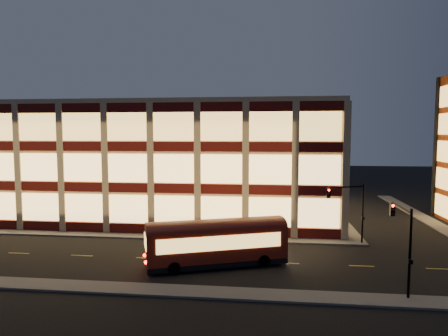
# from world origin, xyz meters

# --- Properties ---
(ground) EXTENTS (200.00, 200.00, 0.00)m
(ground) POSITION_xyz_m (0.00, 0.00, 0.00)
(ground) COLOR black
(ground) RESTS_ON ground
(sidewalk_office_south) EXTENTS (54.00, 2.00, 0.15)m
(sidewalk_office_south) POSITION_xyz_m (-3.00, 1.00, 0.07)
(sidewalk_office_south) COLOR #514F4C
(sidewalk_office_south) RESTS_ON ground
(sidewalk_office_east) EXTENTS (2.00, 30.00, 0.15)m
(sidewalk_office_east) POSITION_xyz_m (23.00, 17.00, 0.07)
(sidewalk_office_east) COLOR #514F4C
(sidewalk_office_east) RESTS_ON ground
(sidewalk_tower_west) EXTENTS (2.00, 30.00, 0.15)m
(sidewalk_tower_west) POSITION_xyz_m (34.00, 17.00, 0.07)
(sidewalk_tower_west) COLOR #514F4C
(sidewalk_tower_west) RESTS_ON ground
(sidewalk_near) EXTENTS (100.00, 2.00, 0.15)m
(sidewalk_near) POSITION_xyz_m (0.00, -13.00, 0.07)
(sidewalk_near) COLOR #514F4C
(sidewalk_near) RESTS_ON ground
(office_building) EXTENTS (50.45, 30.45, 14.50)m
(office_building) POSITION_xyz_m (-2.91, 16.91, 7.25)
(office_building) COLOR tan
(office_building) RESTS_ON ground
(traffic_signal_far) EXTENTS (3.79, 1.87, 6.00)m
(traffic_signal_far) POSITION_xyz_m (22.21, 0.24, 4.11)
(traffic_signal_far) COLOR black
(traffic_signal_far) RESTS_ON ground
(traffic_signal_near) EXTENTS (0.32, 4.45, 6.00)m
(traffic_signal_near) POSITION_xyz_m (23.50, -11.03, 4.13)
(traffic_signal_near) COLOR black
(traffic_signal_near) RESTS_ON ground
(trolley_bus) EXTENTS (11.61, 6.68, 3.84)m
(trolley_bus) POSITION_xyz_m (10.21, -7.25, 2.13)
(trolley_bus) COLOR maroon
(trolley_bus) RESTS_ON ground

